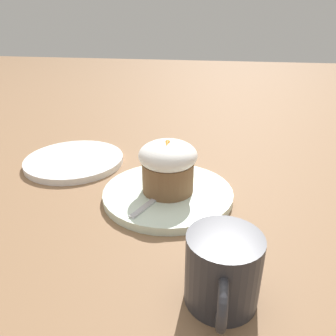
{
  "coord_description": "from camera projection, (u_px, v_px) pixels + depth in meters",
  "views": [
    {
      "loc": [
        0.54,
        0.09,
        0.32
      ],
      "look_at": [
        -0.0,
        0.0,
        0.06
      ],
      "focal_mm": 35.0,
      "sensor_mm": 36.0,
      "label": 1
    }
  ],
  "objects": [
    {
      "name": "ground_plane",
      "position": [
        168.0,
        197.0,
        0.63
      ],
      "size": [
        4.0,
        4.0,
        0.0
      ],
      "primitive_type": "plane",
      "color": "#846042"
    },
    {
      "name": "dessert_plate",
      "position": [
        168.0,
        194.0,
        0.63
      ],
      "size": [
        0.25,
        0.25,
        0.02
      ],
      "color": "silver",
      "rests_on": "ground_plane"
    },
    {
      "name": "carrot_cake",
      "position": [
        168.0,
        165.0,
        0.6
      ],
      "size": [
        0.11,
        0.11,
        0.1
      ],
      "color": "brown",
      "rests_on": "dessert_plate"
    },
    {
      "name": "spoon",
      "position": [
        160.0,
        195.0,
        0.6
      ],
      "size": [
        0.12,
        0.07,
        0.01
      ],
      "color": "#B7B7BC",
      "rests_on": "dessert_plate"
    },
    {
      "name": "coffee_cup",
      "position": [
        223.0,
        271.0,
        0.38
      ],
      "size": [
        0.13,
        0.09,
        0.09
      ],
      "color": "#2D2D33",
      "rests_on": "ground_plane"
    },
    {
      "name": "side_plate",
      "position": [
        74.0,
        160.0,
        0.77
      ],
      "size": [
        0.23,
        0.23,
        0.01
      ],
      "color": "white",
      "rests_on": "ground_plane"
    }
  ]
}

